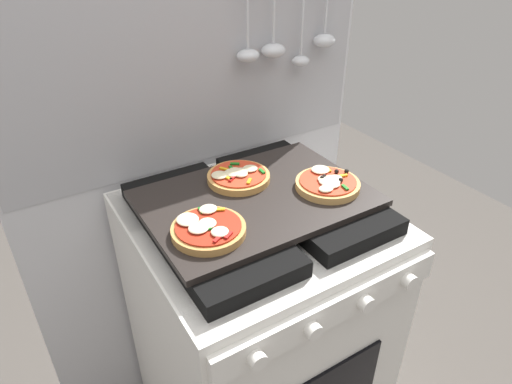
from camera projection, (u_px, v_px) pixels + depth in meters
The scene contains 6 objects.
kitchen_backsplash at pixel (201, 181), 1.40m from camera, with size 1.10×0.09×1.55m.
stove at pixel (256, 328), 1.34m from camera, with size 0.60×0.64×0.90m.
baking_tray at pixel (256, 198), 1.10m from camera, with size 0.54×0.38×0.02m, color black.
pizza_left at pixel (208, 228), 0.96m from camera, with size 0.16×0.16×0.03m.
pizza_right at pixel (328, 183), 1.12m from camera, with size 0.16×0.16×0.03m.
pizza_center at pixel (237, 176), 1.15m from camera, with size 0.16×0.16×0.03m.
Camera 1 is at (-0.48, -0.79, 1.50)m, focal length 31.49 mm.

